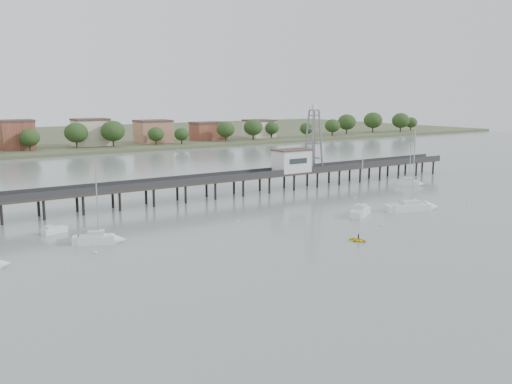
% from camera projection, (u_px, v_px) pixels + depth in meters
% --- Properties ---
extents(ground_plane, '(500.00, 500.00, 0.00)m').
position_uv_depth(ground_plane, '(427.00, 274.00, 70.26)').
color(ground_plane, gray).
rests_on(ground_plane, ground).
extents(pier, '(150.00, 5.00, 5.50)m').
position_uv_depth(pier, '(196.00, 182.00, 118.60)').
color(pier, '#2D2823').
rests_on(pier, ground).
extents(pier_building, '(8.40, 5.40, 5.30)m').
position_uv_depth(pier_building, '(292.00, 161.00, 131.90)').
color(pier_building, silver).
rests_on(pier_building, ground).
extents(lattice_tower, '(3.20, 3.20, 15.50)m').
position_uv_depth(lattice_tower, '(314.00, 140.00, 134.72)').
color(lattice_tower, slate).
rests_on(lattice_tower, ground).
extents(sailboat_e, '(6.29, 5.61, 10.99)m').
position_uv_depth(sailboat_e, '(412.00, 183.00, 137.36)').
color(sailboat_e, white).
rests_on(sailboat_e, ground).
extents(sailboat_c, '(7.95, 6.04, 13.07)m').
position_uv_depth(sailboat_c, '(362.00, 211.00, 105.12)').
color(sailboat_c, white).
rests_on(sailboat_c, ground).
extents(sailboat_d, '(10.46, 6.08, 16.43)m').
position_uv_depth(sailboat_d, '(418.00, 207.00, 108.76)').
color(sailboat_d, white).
rests_on(sailboat_d, ground).
extents(sailboat_b, '(7.27, 4.68, 11.74)m').
position_uv_depth(sailboat_b, '(103.00, 239.00, 84.56)').
color(sailboat_b, white).
rests_on(sailboat_b, ground).
extents(white_tender, '(4.23, 2.76, 1.52)m').
position_uv_depth(white_tender, '(54.00, 230.00, 90.80)').
color(white_tender, white).
rests_on(white_tender, ground).
extents(yellow_dinghy, '(2.05, 1.08, 2.75)m').
position_uv_depth(yellow_dinghy, '(358.00, 241.00, 85.96)').
color(yellow_dinghy, yellow).
rests_on(yellow_dinghy, ground).
extents(dinghy_occupant, '(0.40, 0.99, 0.23)m').
position_uv_depth(dinghy_occupant, '(358.00, 241.00, 85.96)').
color(dinghy_occupant, black).
rests_on(dinghy_occupant, ground).
extents(mooring_buoys, '(77.29, 21.65, 0.39)m').
position_uv_depth(mooring_buoys, '(323.00, 217.00, 102.79)').
color(mooring_buoys, beige).
rests_on(mooring_buoys, ground).
extents(far_shore, '(500.00, 170.00, 10.40)m').
position_uv_depth(far_shore, '(15.00, 139.00, 265.92)').
color(far_shore, '#475133').
rests_on(far_shore, ground).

